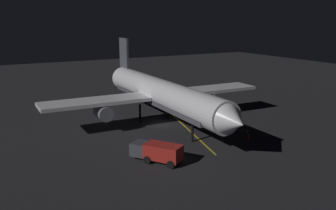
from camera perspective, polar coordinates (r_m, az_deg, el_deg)
ground_plane at (r=56.04m, az=-0.99°, el=-3.17°), size 180.00×180.00×0.20m
apron_guide_stripe at (r=53.78m, az=3.13°, el=-3.79°), size 5.40×20.87×0.01m
airliner at (r=55.40m, az=-1.30°, el=1.79°), size 35.16×39.58×12.35m
baggage_truck at (r=41.55m, az=-1.57°, el=-7.37°), size 5.03×6.10×2.17m
catering_truck at (r=57.84m, az=5.56°, el=-1.32°), size 4.15×6.18×2.41m
ground_crew_worker at (r=48.45m, az=8.67°, el=-4.79°), size 0.40×0.40×1.74m
traffic_cone_near_left at (r=50.91m, az=12.49°, el=-4.81°), size 0.50×0.50×0.55m
traffic_cone_near_right at (r=53.33m, az=12.27°, el=-3.96°), size 0.50×0.50×0.55m
traffic_cone_under_wing at (r=50.34m, az=12.44°, el=-5.02°), size 0.50×0.50×0.55m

